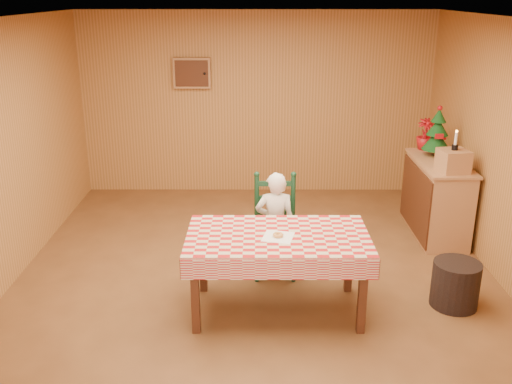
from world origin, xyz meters
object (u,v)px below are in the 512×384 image
at_px(christmas_tree, 437,133).
at_px(ladder_chair, 275,228).
at_px(dining_table, 278,243).
at_px(storage_bin, 455,284).
at_px(crate, 453,161).
at_px(seated_child, 275,224).
at_px(shelf_unit, 436,198).

bearing_deg(christmas_tree, ladder_chair, -147.96).
distance_m(dining_table, storage_bin, 1.75).
distance_m(crate, christmas_tree, 0.67).
xyz_separation_m(seated_child, shelf_unit, (1.98, 1.05, -0.10)).
height_order(ladder_chair, christmas_tree, christmas_tree).
height_order(dining_table, crate, crate).
distance_m(christmas_tree, storage_bin, 2.21).
xyz_separation_m(seated_child, christmas_tree, (1.99, 1.30, 0.65)).
bearing_deg(crate, storage_bin, -103.27).
bearing_deg(storage_bin, shelf_unit, 80.06).
bearing_deg(dining_table, shelf_unit, 41.96).
height_order(seated_child, crate, crate).
bearing_deg(seated_child, ladder_chair, -90.00).
bearing_deg(seated_child, christmas_tree, -146.80).
relative_size(dining_table, crate, 5.52).
bearing_deg(shelf_unit, ladder_chair, -153.31).
bearing_deg(christmas_tree, seated_child, -146.80).
bearing_deg(seated_child, crate, -161.82).
xyz_separation_m(crate, storage_bin, (-0.31, -1.30, -0.83)).
relative_size(shelf_unit, christmas_tree, 2.00).
xyz_separation_m(ladder_chair, shelf_unit, (1.98, 1.00, -0.04)).
bearing_deg(shelf_unit, crate, -88.77).
bearing_deg(ladder_chair, storage_bin, -22.59).
bearing_deg(crate, ladder_chair, -163.31).
relative_size(ladder_chair, seated_child, 0.96).
distance_m(seated_child, crate, 2.16).
distance_m(seated_child, christmas_tree, 2.47).
bearing_deg(christmas_tree, crate, -90.00).
distance_m(crate, storage_bin, 1.57).
xyz_separation_m(christmas_tree, storage_bin, (-0.31, -1.95, -0.99)).
relative_size(dining_table, storage_bin, 3.73).
bearing_deg(shelf_unit, seated_child, -152.02).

